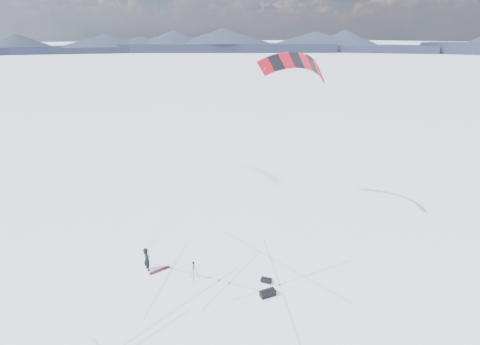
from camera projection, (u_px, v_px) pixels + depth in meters
ground at (200, 296)px, 20.59m from camera, size 1800.00×1800.00×0.00m
horizon_hills at (197, 233)px, 19.00m from camera, size 704.47×706.88×9.95m
snow_tracks at (197, 307)px, 19.74m from camera, size 17.62×14.39×0.01m
snowkiter at (148, 269)px, 22.94m from camera, size 0.40×0.61×1.66m
snowboard at (160, 270)px, 22.82m from camera, size 1.39×0.31×0.04m
tripod at (194, 268)px, 21.68m from camera, size 0.55×0.62×1.32m
gear_bag_a at (268, 293)px, 20.57m from camera, size 0.99×0.58×0.42m
gear_bag_b at (266, 280)px, 21.73m from camera, size 0.68×0.74×0.31m
power_kite at (294, 65)px, 26.46m from camera, size 14.48×6.21×11.87m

